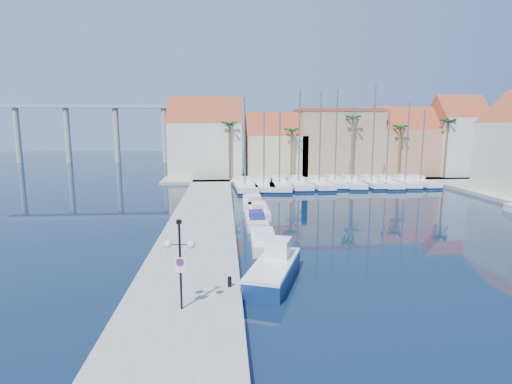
{
  "coord_description": "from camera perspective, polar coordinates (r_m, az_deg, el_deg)",
  "views": [
    {
      "loc": [
        -6.76,
        -22.08,
        9.06
      ],
      "look_at": [
        -3.91,
        14.53,
        3.0
      ],
      "focal_mm": 28.0,
      "sensor_mm": 36.0,
      "label": 1
    }
  ],
  "objects": [
    {
      "name": "palm_3",
      "position": [
        70.24,
        19.95,
        8.45
      ],
      "size": [
        2.6,
        2.6,
        9.65
      ],
      "color": "brown",
      "rests_on": "shore_north"
    },
    {
      "name": "building_1",
      "position": [
        69.74,
        2.8,
        6.27
      ],
      "size": [
        10.3,
        8.0,
        11.0
      ],
      "color": "#C0B187",
      "rests_on": "shore_north"
    },
    {
      "name": "building_0",
      "position": [
        69.2,
        -7.18,
        7.2
      ],
      "size": [
        12.3,
        9.0,
        13.5
      ],
      "color": "#ECE2C6",
      "rests_on": "shore_north"
    },
    {
      "name": "palm_4",
      "position": [
        73.88,
        25.72,
        8.84
      ],
      "size": [
        2.6,
        2.6,
        10.65
      ],
      "color": "brown",
      "rests_on": "shore_north"
    },
    {
      "name": "shore_north",
      "position": [
        72.59,
        8.95,
        2.29
      ],
      "size": [
        54.0,
        16.0,
        0.5
      ],
      "primitive_type": "cube",
      "color": "gray",
      "rests_on": "ground"
    },
    {
      "name": "lamp_post",
      "position": [
        18.99,
        -10.82,
        -8.27
      ],
      "size": [
        1.48,
        0.48,
        4.35
      ],
      "rotation": [
        0.0,
        0.0,
        -0.08
      ],
      "color": "black",
      "rests_on": "quay_west"
    },
    {
      "name": "building_2",
      "position": [
        72.87,
        11.38,
        6.99
      ],
      "size": [
        14.2,
        10.2,
        11.5
      ],
      "color": "#9E8961",
      "rests_on": "shore_north"
    },
    {
      "name": "sailboat_2",
      "position": [
        59.15,
        3.31,
        1.09
      ],
      "size": [
        4.03,
        11.82,
        11.08
      ],
      "rotation": [
        0.0,
        0.0,
        -0.08
      ],
      "color": "white",
      "rests_on": "ground"
    },
    {
      "name": "sailboat_0",
      "position": [
        58.09,
        -1.65,
        0.97
      ],
      "size": [
        3.55,
        11.32,
        13.01
      ],
      "rotation": [
        0.0,
        0.0,
        0.05
      ],
      "color": "white",
      "rests_on": "ground"
    },
    {
      "name": "sailboat_8",
      "position": [
        64.01,
        17.9,
        1.3
      ],
      "size": [
        3.09,
        10.01,
        11.46
      ],
      "rotation": [
        0.0,
        0.0,
        -0.05
      ],
      "color": "white",
      "rests_on": "ground"
    },
    {
      "name": "palm_2",
      "position": [
        67.37,
        13.71,
        9.92
      ],
      "size": [
        2.6,
        2.6,
        11.15
      ],
      "color": "brown",
      "rests_on": "shore_north"
    },
    {
      "name": "fishing_boat",
      "position": [
        24.14,
        2.63,
        -10.81
      ],
      "size": [
        4.14,
        6.67,
        2.22
      ],
      "rotation": [
        0.0,
        0.0,
        -0.35
      ],
      "color": "navy",
      "rests_on": "ground"
    },
    {
      "name": "building_4",
      "position": [
        79.38,
        26.66,
        6.87
      ],
      "size": [
        8.3,
        8.0,
        14.0
      ],
      "color": "silver",
      "rests_on": "shore_north"
    },
    {
      "name": "ground",
      "position": [
        24.81,
        11.97,
        -12.26
      ],
      "size": [
        260.0,
        260.0,
        0.0
      ],
      "primitive_type": "plane",
      "color": "black",
      "rests_on": "ground"
    },
    {
      "name": "motorboat_west_0",
      "position": [
        30.57,
        1.09,
        -6.87
      ],
      "size": [
        2.04,
        5.87,
        1.4
      ],
      "rotation": [
        0.0,
        0.0,
        -0.03
      ],
      "color": "white",
      "rests_on": "ground"
    },
    {
      "name": "motorboat_west_2",
      "position": [
        41.16,
        0.37,
        -2.62
      ],
      "size": [
        1.99,
        6.17,
        1.4
      ],
      "rotation": [
        0.0,
        0.0,
        -0.0
      ],
      "color": "white",
      "rests_on": "ground"
    },
    {
      "name": "sailboat_9",
      "position": [
        65.2,
        20.33,
        1.34
      ],
      "size": [
        3.02,
        8.99,
        12.6
      ],
      "rotation": [
        0.0,
        0.0,
        -0.08
      ],
      "color": "white",
      "rests_on": "ground"
    },
    {
      "name": "sailboat_1",
      "position": [
        58.77,
        1.1,
        1.05
      ],
      "size": [
        3.29,
        10.83,
        11.03
      ],
      "rotation": [
        0.0,
        0.0,
        -0.04
      ],
      "color": "white",
      "rests_on": "ground"
    },
    {
      "name": "sailboat_6",
      "position": [
        62.23,
        13.39,
        1.28
      ],
      "size": [
        3.21,
        9.83,
        11.9
      ],
      "rotation": [
        0.0,
        0.0,
        -0.07
      ],
      "color": "white",
      "rests_on": "ground"
    },
    {
      "name": "sailboat_5",
      "position": [
        61.91,
        11.04,
        1.39
      ],
      "size": [
        2.66,
        8.58,
        14.38
      ],
      "rotation": [
        0.0,
        0.0,
        0.05
      ],
      "color": "white",
      "rests_on": "ground"
    },
    {
      "name": "palm_1",
      "position": [
        64.98,
        5.14,
        8.52
      ],
      "size": [
        2.6,
        2.6,
        9.15
      ],
      "color": "brown",
      "rests_on": "shore_north"
    },
    {
      "name": "palm_0",
      "position": [
        64.09,
        -3.82,
        9.37
      ],
      "size": [
        2.6,
        2.6,
        10.15
      ],
      "color": "brown",
      "rests_on": "shore_north"
    },
    {
      "name": "bollard",
      "position": [
        22.09,
        -3.8,
        -12.67
      ],
      "size": [
        0.22,
        0.22,
        0.55
      ],
      "primitive_type": "cylinder",
      "color": "black",
      "rests_on": "quay_west"
    },
    {
      "name": "motorboat_west_3",
      "position": [
        45.82,
        -0.53,
        -1.38
      ],
      "size": [
        2.46,
        6.79,
        1.4
      ],
      "rotation": [
        0.0,
        0.0,
        -0.05
      ],
      "color": "white",
      "rests_on": "ground"
    },
    {
      "name": "quay_west",
      "position": [
        36.72,
        -7.84,
        -4.6
      ],
      "size": [
        6.0,
        77.0,
        0.5
      ],
      "primitive_type": "cube",
      "color": "gray",
      "rests_on": "ground"
    },
    {
      "name": "building_3",
      "position": [
        76.1,
        20.36,
        6.38
      ],
      "size": [
        10.3,
        8.0,
        12.0
      ],
      "color": "tan",
      "rests_on": "shore_north"
    },
    {
      "name": "viaduct",
      "position": [
        108.99,
        -22.0,
        9.33
      ],
      "size": [
        48.0,
        2.2,
        14.45
      ],
      "color": "#9E9E99",
      "rests_on": "ground"
    },
    {
      "name": "sailboat_4",
      "position": [
        60.23,
        8.83,
        1.2
      ],
      "size": [
        3.13,
        9.78,
        13.93
      ],
      "rotation": [
        0.0,
        0.0,
        0.06
      ],
      "color": "white",
      "rests_on": "ground"
    },
    {
      "name": "sailboat_3",
      "position": [
        60.1,
        5.99,
        1.23
      ],
      "size": [
        2.79,
        10.53,
        14.27
      ],
      "rotation": [
        0.0,
        0.0,
        0.0
      ],
      "color": "white",
      "rests_on": "ground"
    },
    {
      "name": "sailboat_10",
      "position": [
        66.37,
        22.17,
        1.34
      ],
      "size": [
        3.04,
        9.02,
        11.38
      ],
      "rotation": [
        0.0,
        0.0,
        0.08
      ],
      "color": "white",
      "rests_on": "ground"
    },
    {
      "name": "motorboat_west_1",
      "position": [
        37.07,
        0.0,
        -3.97
      ],
      "size": [
        1.87,
        5.81,
        1.4
      ],
      "rotation": [
        0.0,
        0.0,
        -0.0
      ],
      "color": "white",
      "rests_on": "ground"
    },
    {
      "name": "sailboat_7",
      "position": [
        63.01,
        15.98,
        1.35
      ],
      "size": [
        2.48,
        8.51,
        14.93
      ],
      "rotation": [
        0.0,
        0.0,
        0.03
      ],
      "color": "white",
      "rests_on": "ground"
    }
  ]
}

